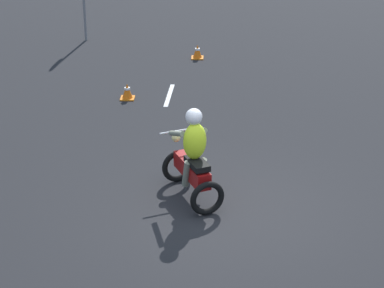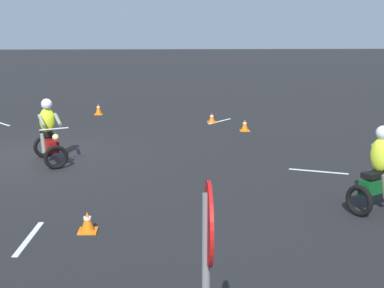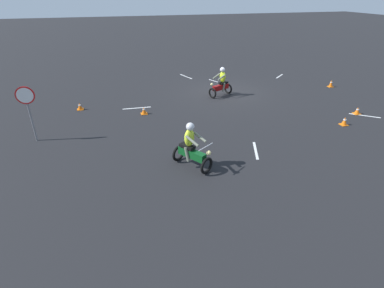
% 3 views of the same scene
% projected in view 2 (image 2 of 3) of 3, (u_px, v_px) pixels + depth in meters
% --- Properties ---
extents(ground_plane, '(120.00, 120.00, 0.00)m').
position_uv_depth(ground_plane, '(34.00, 158.00, 14.25)').
color(ground_plane, black).
extents(motorcycle_rider_foreground, '(1.53, 1.14, 1.66)m').
position_uv_depth(motorcycle_rider_foreground, '(49.00, 135.00, 13.63)').
color(motorcycle_rider_foreground, black).
rests_on(motorcycle_rider_foreground, ground).
extents(motorcycle_rider_background, '(1.26, 1.50, 1.66)m').
position_uv_depth(motorcycle_rider_background, '(381.00, 173.00, 10.18)').
color(motorcycle_rider_background, black).
rests_on(motorcycle_rider_background, ground).
extents(stop_sign, '(0.70, 0.08, 2.30)m').
position_uv_depth(stop_sign, '(208.00, 259.00, 4.38)').
color(stop_sign, slate).
rests_on(stop_sign, ground).
extents(traffic_cone_near_left, '(0.32, 0.32, 0.35)m').
position_uv_depth(traffic_cone_near_left, '(212.00, 118.00, 19.32)').
color(traffic_cone_near_left, orange).
rests_on(traffic_cone_near_left, ground).
extents(traffic_cone_near_right, '(0.32, 0.32, 0.44)m').
position_uv_depth(traffic_cone_near_right, '(98.00, 109.00, 20.96)').
color(traffic_cone_near_right, orange).
rests_on(traffic_cone_near_right, ground).
extents(traffic_cone_mid_center, '(0.32, 0.32, 0.37)m').
position_uv_depth(traffic_cone_mid_center, '(87.00, 222.00, 9.20)').
color(traffic_cone_mid_center, orange).
rests_on(traffic_cone_mid_center, ground).
extents(traffic_cone_far_right, '(0.32, 0.32, 0.38)m').
position_uv_depth(traffic_cone_far_right, '(245.00, 126.00, 17.80)').
color(traffic_cone_far_right, orange).
rests_on(traffic_cone_far_right, ground).
extents(lane_stripe_e, '(1.48, 0.17, 0.01)m').
position_uv_depth(lane_stripe_e, '(29.00, 238.00, 8.95)').
color(lane_stripe_e, silver).
rests_on(lane_stripe_e, ground).
extents(lane_stripe_n, '(0.60, 1.36, 0.01)m').
position_uv_depth(lane_stripe_n, '(318.00, 171.00, 12.98)').
color(lane_stripe_n, silver).
rests_on(lane_stripe_n, ground).
extents(lane_stripe_nw, '(1.15, 0.98, 0.01)m').
position_uv_depth(lane_stripe_nw, '(220.00, 121.00, 19.57)').
color(lane_stripe_nw, silver).
rests_on(lane_stripe_nw, ground).
extents(lane_stripe_sw, '(1.07, 0.95, 0.01)m').
position_uv_depth(lane_stripe_sw, '(1.00, 123.00, 19.19)').
color(lane_stripe_sw, silver).
rests_on(lane_stripe_sw, ground).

